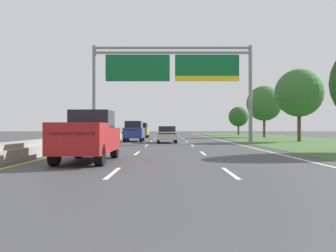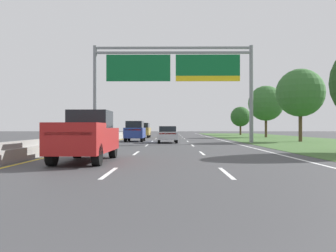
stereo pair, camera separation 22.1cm
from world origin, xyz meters
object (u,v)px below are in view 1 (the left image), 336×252
at_px(roadside_tree_distant, 238,117).
at_px(car_blue_left_lane_suv, 134,131).
at_px(car_silver_centre_lane_sedan, 166,134).
at_px(roadside_tree_mid, 299,93).
at_px(car_gold_left_lane_suv, 141,130).
at_px(pickup_truck_red, 88,136).
at_px(overhead_sign_gantry, 172,73).
at_px(roadside_tree_far, 264,103).

bearing_deg(roadside_tree_distant, car_blue_left_lane_suv, -117.66).
bearing_deg(roadside_tree_distant, car_silver_centre_lane_sedan, -110.83).
distance_m(car_silver_centre_lane_sedan, roadside_tree_mid, 14.37).
xyz_separation_m(car_gold_left_lane_suv, car_silver_centre_lane_sedan, (3.67, -17.79, -0.28)).
distance_m(pickup_truck_red, car_gold_left_lane_suv, 37.10).
bearing_deg(car_silver_centre_lane_sedan, car_blue_left_lane_suv, 43.80).
distance_m(overhead_sign_gantry, roadside_tree_mid, 13.43).
height_order(overhead_sign_gantry, car_gold_left_lane_suv, overhead_sign_gantry).
bearing_deg(roadside_tree_mid, roadside_tree_far, 87.12).
relative_size(roadside_tree_far, roadside_tree_distant, 1.39).
relative_size(overhead_sign_gantry, pickup_truck_red, 2.78).
height_order(pickup_truck_red, car_gold_left_lane_suv, pickup_truck_red).
height_order(overhead_sign_gantry, car_blue_left_lane_suv, overhead_sign_gantry).
bearing_deg(car_silver_centre_lane_sedan, roadside_tree_far, -37.95).
xyz_separation_m(car_silver_centre_lane_sedan, roadside_tree_distant, (13.79, 36.24, 2.75)).
bearing_deg(roadside_tree_mid, car_blue_left_lane_suv, 177.14).
bearing_deg(car_silver_centre_lane_sedan, roadside_tree_mid, -80.69).
xyz_separation_m(overhead_sign_gantry, roadside_tree_mid, (12.99, 3.06, -1.58)).
bearing_deg(car_blue_left_lane_suv, roadside_tree_distant, -27.86).
xyz_separation_m(pickup_truck_red, roadside_tree_distant, (17.06, 55.55, 2.49)).
distance_m(car_silver_centre_lane_sedan, car_blue_left_lane_suv, 4.83).
height_order(car_gold_left_lane_suv, roadside_tree_mid, roadside_tree_mid).
relative_size(car_silver_centre_lane_sedan, car_blue_left_lane_suv, 0.94).
height_order(car_blue_left_lane_suv, roadside_tree_far, roadside_tree_far).
xyz_separation_m(car_silver_centre_lane_sedan, car_blue_left_lane_suv, (-3.42, 3.40, 0.28)).
xyz_separation_m(car_blue_left_lane_suv, roadside_tree_far, (17.78, 15.97, 3.93)).
bearing_deg(car_gold_left_lane_suv, car_blue_left_lane_suv, -178.43).
bearing_deg(car_blue_left_lane_suv, overhead_sign_gantry, -134.89).
relative_size(car_gold_left_lane_suv, car_blue_left_lane_suv, 1.00).
bearing_deg(overhead_sign_gantry, roadside_tree_mid, 13.26).
xyz_separation_m(roadside_tree_mid, roadside_tree_distant, (0.28, 33.68, -1.41)).
height_order(car_silver_centre_lane_sedan, car_blue_left_lane_suv, car_blue_left_lane_suv).
height_order(pickup_truck_red, roadside_tree_far, roadside_tree_far).
bearing_deg(roadside_tree_far, roadside_tree_mid, -92.88).
bearing_deg(pickup_truck_red, car_silver_centre_lane_sedan, -9.38).
relative_size(car_blue_left_lane_suv, roadside_tree_far, 0.62).
bearing_deg(roadside_tree_mid, car_gold_left_lane_suv, 138.45).
relative_size(overhead_sign_gantry, car_blue_left_lane_suv, 3.20).
relative_size(roadside_tree_mid, roadside_tree_distant, 1.35).
distance_m(car_blue_left_lane_suv, roadside_tree_far, 24.22).
height_order(overhead_sign_gantry, roadside_tree_mid, overhead_sign_gantry).
distance_m(car_silver_centre_lane_sedan, roadside_tree_distant, 38.87).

